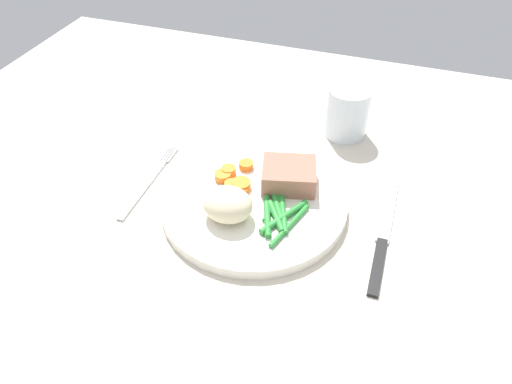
{
  "coord_description": "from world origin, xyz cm",
  "views": [
    {
      "loc": [
        14.86,
        -46.93,
        47.03
      ],
      "look_at": [
        0.3,
        -3.34,
        4.6
      ],
      "focal_mm": 32.79,
      "sensor_mm": 36.0,
      "label": 1
    }
  ],
  "objects_px": {
    "dinner_plate": "(256,202)",
    "meat_portion": "(289,175)",
    "water_glass": "(347,115)",
    "fork": "(149,181)",
    "knife": "(383,236)"
  },
  "relations": [
    {
      "from": "dinner_plate",
      "to": "knife",
      "type": "distance_m",
      "value": 0.17
    },
    {
      "from": "dinner_plate",
      "to": "water_glass",
      "type": "relative_size",
      "value": 3.11
    },
    {
      "from": "water_glass",
      "to": "fork",
      "type": "bearing_deg",
      "value": -139.31
    },
    {
      "from": "fork",
      "to": "water_glass",
      "type": "xyz_separation_m",
      "value": [
        0.25,
        0.21,
        0.03
      ]
    },
    {
      "from": "dinner_plate",
      "to": "knife",
      "type": "xyz_separation_m",
      "value": [
        0.17,
        -0.0,
        -0.01
      ]
    },
    {
      "from": "meat_portion",
      "to": "knife",
      "type": "xyz_separation_m",
      "value": [
        0.14,
        -0.04,
        -0.03
      ]
    },
    {
      "from": "meat_portion",
      "to": "knife",
      "type": "height_order",
      "value": "meat_portion"
    },
    {
      "from": "dinner_plate",
      "to": "water_glass",
      "type": "distance_m",
      "value": 0.23
    },
    {
      "from": "dinner_plate",
      "to": "meat_portion",
      "type": "distance_m",
      "value": 0.06
    },
    {
      "from": "meat_portion",
      "to": "fork",
      "type": "height_order",
      "value": "meat_portion"
    },
    {
      "from": "meat_portion",
      "to": "fork",
      "type": "xyz_separation_m",
      "value": [
        -0.2,
        -0.04,
        -0.03
      ]
    },
    {
      "from": "fork",
      "to": "knife",
      "type": "distance_m",
      "value": 0.34
    },
    {
      "from": "dinner_plate",
      "to": "fork",
      "type": "height_order",
      "value": "dinner_plate"
    },
    {
      "from": "fork",
      "to": "water_glass",
      "type": "distance_m",
      "value": 0.33
    },
    {
      "from": "knife",
      "to": "dinner_plate",
      "type": "bearing_deg",
      "value": -178.01
    }
  ]
}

